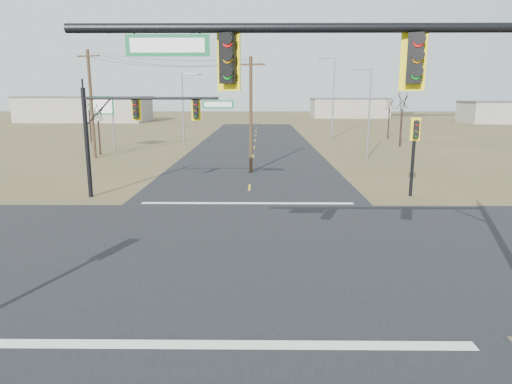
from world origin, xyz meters
TOP-DOWN VIEW (x-y plane):
  - ground at (0.00, 0.00)m, footprint 320.00×320.00m
  - road_ew at (0.00, 0.00)m, footprint 160.00×14.00m
  - road_ns at (0.00, 0.00)m, footprint 14.00×160.00m
  - stop_bar_near at (0.00, -7.50)m, footprint 12.00×0.40m
  - stop_bar_far at (0.00, 7.50)m, footprint 12.00×0.40m
  - mast_arm_near at (4.54, -7.50)m, footprint 11.61×0.59m
  - mast_arm_far at (-6.38, 9.18)m, footprint 8.83×0.47m
  - pedestal_signal_ne at (9.90, 9.50)m, footprint 0.66×0.58m
  - utility_pole_near at (-0.02, 18.34)m, footprint 2.18×0.31m
  - utility_pole_far at (-15.52, 26.72)m, footprint 2.40×0.94m
  - highway_sign at (-16.60, 32.59)m, footprint 3.00×1.19m
  - streetlight_a at (10.92, 26.52)m, footprint 2.39×0.26m
  - streetlight_b at (10.75, 48.03)m, footprint 3.13×0.33m
  - streetlight_c at (-8.45, 38.18)m, footprint 2.45×0.39m
  - bare_tree_a at (-15.82, 29.05)m, footprint 2.64×2.64m
  - bare_tree_b at (-21.54, 42.15)m, footprint 3.24×3.24m
  - bare_tree_c at (17.46, 37.16)m, footprint 3.32×3.32m
  - bare_tree_d at (18.56, 46.50)m, footprint 3.06×3.06m
  - warehouse_left at (-40.00, 90.00)m, footprint 28.00×14.00m
  - warehouse_mid at (25.00, 110.00)m, footprint 20.00×12.00m
  - warehouse_right at (55.00, 85.00)m, footprint 18.00×10.00m

SIDE VIEW (x-z plane):
  - ground at x=0.00m, z-range 0.00..0.00m
  - road_ew at x=0.00m, z-range 0.00..0.02m
  - road_ns at x=0.00m, z-range 0.00..0.02m
  - stop_bar_near at x=0.00m, z-range 0.03..0.03m
  - stop_bar_far at x=0.00m, z-range 0.03..0.03m
  - warehouse_right at x=55.00m, z-range 0.00..4.50m
  - warehouse_mid at x=25.00m, z-range 0.00..5.00m
  - warehouse_left at x=-40.00m, z-range 0.00..5.50m
  - pedestal_signal_ne at x=9.90m, z-range 1.04..5.81m
  - highway_sign at x=-16.60m, z-range 1.24..7.19m
  - bare_tree_a at x=-15.82m, z-range 1.60..7.11m
  - utility_pole_near at x=-0.02m, z-range 0.19..9.12m
  - mast_arm_far at x=-6.38m, z-range 1.46..7.91m
  - streetlight_a at x=10.92m, z-range 0.52..9.09m
  - streetlight_c at x=-8.45m, z-range 0.53..9.29m
  - bare_tree_d at x=18.56m, z-range 1.89..8.06m
  - bare_tree_b at x=-21.54m, z-range 1.89..8.19m
  - utility_pole_far at x=-15.52m, z-range 0.17..10.41m
  - bare_tree_c at x=17.46m, z-range 1.98..8.96m
  - mast_arm_near at x=4.54m, z-range 1.78..9.80m
  - streetlight_b at x=10.75m, z-range 0.69..11.92m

